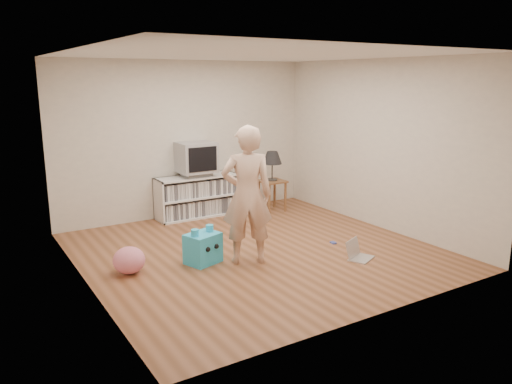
{
  "coord_description": "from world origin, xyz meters",
  "views": [
    {
      "loc": [
        -3.42,
        -5.5,
        2.31
      ],
      "look_at": [
        0.24,
        0.4,
        0.72
      ],
      "focal_mm": 35.0,
      "sensor_mm": 36.0,
      "label": 1
    }
  ],
  "objects": [
    {
      "name": "laptop",
      "position": [
        0.97,
        -0.95,
        0.07
      ],
      "size": [
        0.44,
        0.4,
        0.24
      ],
      "rotation": [
        0.0,
        0.0,
        0.42
      ],
      "color": "silver",
      "rests_on": "ground"
    },
    {
      "name": "table_lamp",
      "position": [
        1.35,
        1.65,
        0.94
      ],
      "size": [
        0.34,
        0.34,
        0.52
      ],
      "color": "#333333",
      "rests_on": "side_table"
    },
    {
      "name": "plush_pink",
      "position": [
        -1.73,
        0.13,
        0.16
      ],
      "size": [
        0.42,
        0.42,
        0.33
      ],
      "primitive_type": "ellipsoid",
      "rotation": [
        0.0,
        0.0,
        0.1
      ],
      "color": "pink",
      "rests_on": "ground"
    },
    {
      "name": "side_table",
      "position": [
        1.35,
        1.65,
        0.42
      ],
      "size": [
        0.42,
        0.42,
        0.55
      ],
      "color": "brown",
      "rests_on": "ground"
    },
    {
      "name": "dvd_deck",
      "position": [
        0.07,
        2.02,
        0.73
      ],
      "size": [
        0.45,
        0.35,
        0.07
      ],
      "primitive_type": "cube",
      "color": "gray",
      "rests_on": "media_unit"
    },
    {
      "name": "ground",
      "position": [
        0.0,
        0.0,
        0.0
      ],
      "size": [
        4.5,
        4.5,
        0.0
      ],
      "primitive_type": "plane",
      "color": "brown",
      "rests_on": "ground"
    },
    {
      "name": "playing_cards",
      "position": [
        1.1,
        -0.32,
        0.01
      ],
      "size": [
        0.08,
        0.1,
        0.02
      ],
      "primitive_type": "cube",
      "rotation": [
        0.0,
        0.0,
        -0.13
      ],
      "color": "#3F4EA8",
      "rests_on": "ground"
    },
    {
      "name": "ceiling",
      "position": [
        0.0,
        0.0,
        2.6
      ],
      "size": [
        4.5,
        4.5,
        0.01
      ],
      "primitive_type": "cube",
      "color": "white",
      "rests_on": "walls"
    },
    {
      "name": "crt_tv",
      "position": [
        0.07,
        2.02,
        1.02
      ],
      "size": [
        0.6,
        0.53,
        0.5
      ],
      "color": "#98989D",
      "rests_on": "dvd_deck"
    },
    {
      "name": "plush_blue",
      "position": [
        -0.82,
        -0.03,
        0.2
      ],
      "size": [
        0.49,
        0.44,
        0.47
      ],
      "rotation": [
        0.0,
        0.0,
        0.32
      ],
      "color": "#2CBFFF",
      "rests_on": "ground"
    },
    {
      "name": "media_unit",
      "position": [
        0.07,
        2.04,
        0.35
      ],
      "size": [
        1.4,
        0.45,
        0.7
      ],
      "color": "white",
      "rests_on": "ground"
    },
    {
      "name": "walls",
      "position": [
        0.0,
        0.0,
        1.3
      ],
      "size": [
        4.52,
        4.52,
        2.6
      ],
      "color": "silver",
      "rests_on": "ground"
    },
    {
      "name": "person",
      "position": [
        -0.33,
        -0.3,
        0.88
      ],
      "size": [
        0.76,
        0.65,
        1.76
      ],
      "primitive_type": "imported",
      "rotation": [
        0.0,
        0.0,
        2.72
      ],
      "color": "beige",
      "rests_on": "ground"
    }
  ]
}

